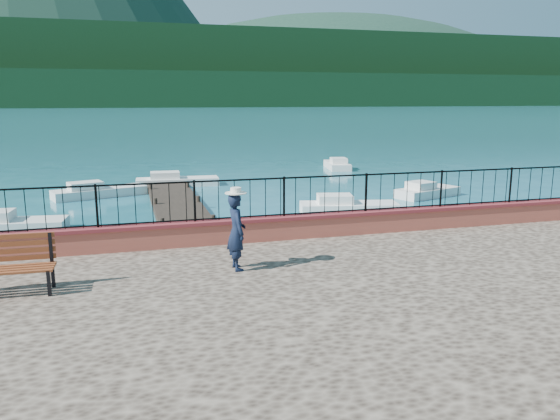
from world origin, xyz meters
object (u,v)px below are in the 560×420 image
boat_4 (177,178)px  boat_5 (337,163)px  boat_0 (10,221)px  boat_3 (99,189)px  person (236,232)px  boat_2 (428,189)px  boat_1 (349,203)px

boat_4 → boat_5: same height
boat_0 → boat_3: (2.76, 6.53, 0.00)m
boat_4 → person: bearing=-88.7°
person → boat_3: person is taller
person → boat_0: person is taller
person → boat_0: (-6.12, 10.10, -1.59)m
boat_3 → boat_5: bearing=6.6°
boat_0 → boat_3: size_ratio=0.87×
boat_2 → boat_3: same height
boat_3 → boat_4: 4.60m
person → boat_5: person is taller
boat_2 → boat_3: size_ratio=0.77×
boat_1 → boat_5: size_ratio=1.18×
boat_1 → boat_0: bearing=-168.7°
boat_3 → boat_4: (3.93, 2.38, 0.00)m
boat_1 → boat_4: 11.03m
boat_0 → boat_5: size_ratio=1.11×
boat_2 → boat_5: bearing=72.7°
boat_2 → boat_4: size_ratio=0.75×
person → boat_3: size_ratio=0.37×
boat_1 → boat_2: bearing=38.4°
boat_5 → boat_0: bearing=138.1°
boat_4 → boat_5: (11.04, 4.46, 0.00)m
boat_5 → person: bearing=164.7°
boat_2 → boat_3: bearing=145.8°
boat_3 → boat_5: 16.46m
person → boat_2: 17.12m
person → boat_0: 11.91m
boat_0 → boat_5: same height
boat_2 → boat_3: 15.76m
boat_4 → boat_1: bearing=-53.4°
boat_0 → boat_4: bearing=59.8°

